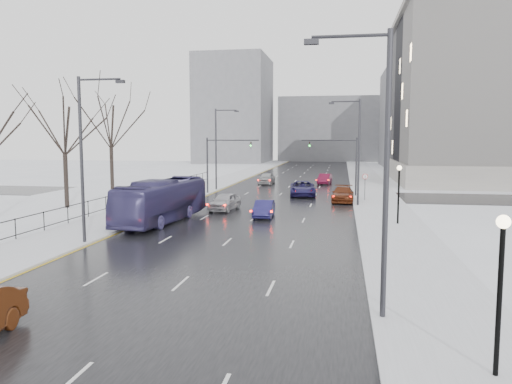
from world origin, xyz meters
The scene contains 27 objects.
road centered at (0.00, 60.00, 0.02)m, with size 16.00×150.00×0.04m, color black.
cross_road centered at (0.00, 48.00, 0.02)m, with size 130.00×10.00×0.04m, color black.
sidewalk_left centered at (-10.50, 60.00, 0.08)m, with size 5.00×150.00×0.16m, color silver.
sidewalk_right centered at (10.50, 60.00, 0.08)m, with size 5.00×150.00×0.16m, color silver.
park_strip centered at (-20.00, 60.00, 0.06)m, with size 14.00×150.00×0.12m, color white.
tree_park_d centered at (-17.80, 34.00, 0.00)m, with size 8.75×8.75×12.50m, color black, non-canonical shape.
tree_park_e centered at (-18.20, 44.00, 0.00)m, with size 9.45×9.45×13.50m, color black, non-canonical shape.
iron_fence centered at (-13.00, 30.00, 0.91)m, with size 0.06×70.00×1.30m.
streetlight_r_near centered at (8.17, 10.00, 5.62)m, with size 2.95×0.25×10.00m.
streetlight_r_mid centered at (8.17, 40.00, 5.62)m, with size 2.95×0.25×10.00m.
streetlight_l_near centered at (-8.17, 20.00, 5.62)m, with size 2.95×0.25×10.00m.
streetlight_l_far centered at (-8.17, 52.00, 5.62)m, with size 2.95×0.25×10.00m.
lamppost_r_near centered at (11.00, 6.00, 2.94)m, with size 0.36×0.36×4.28m.
lamppost_r_mid centered at (11.00, 30.00, 2.94)m, with size 0.36×0.36×4.28m.
mast_signal_right centered at (7.33, 48.00, 4.11)m, with size 6.10×0.33×6.50m.
mast_signal_left centered at (-7.33, 48.00, 4.11)m, with size 6.10×0.33×6.50m.
no_uturn_sign centered at (9.20, 44.00, 2.30)m, with size 0.60×0.06×2.70m.
bldg_far_right centered at (28.00, 115.00, 11.00)m, with size 24.00×20.00×22.00m, color slate.
bldg_far_left centered at (-22.00, 125.00, 14.00)m, with size 18.00×22.00×28.00m, color slate.
bldg_far_center centered at (4.00, 140.00, 9.00)m, with size 30.00×18.00×18.00m, color slate.
bus centered at (-6.57, 28.46, 1.67)m, with size 2.74×11.69×3.26m, color #3C366A.
sedan_center_near centered at (-3.32, 35.36, 0.82)m, with size 1.84×4.57×1.56m, color #AAAAAF.
sedan_right_near centered at (0.72, 32.03, 0.72)m, with size 1.45×4.14×1.37m, color navy.
sedan_right_cross centered at (2.59, 47.71, 0.87)m, with size 2.74×5.95×1.65m, color #201B52.
sedan_right_far centered at (7.01, 43.28, 0.81)m, with size 2.16×5.31×1.54m, color #5B240F.
sedan_center_far centered at (-3.50, 61.29, 0.85)m, with size 1.92×4.77×1.63m, color #9D9FA2.
sedan_right_distant centered at (4.50, 62.57, 0.77)m, with size 1.54×4.43×1.46m, color maroon.
Camera 1 is at (6.92, -7.47, 6.37)m, focal length 35.00 mm.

